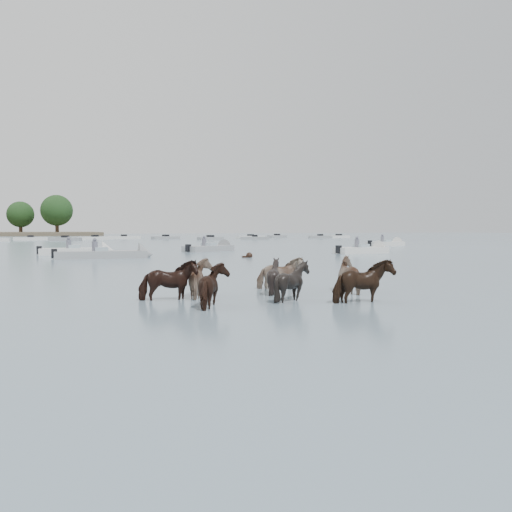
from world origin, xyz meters
name	(u,v)px	position (x,y,z in m)	size (l,w,h in m)	color
ground	(342,299)	(0.00, 0.00, 0.00)	(400.00, 400.00, 0.00)	slate
pony_herd	(271,282)	(-1.60, 1.10, 0.43)	(7.09, 4.47, 1.34)	black
swimming_pony	(249,256)	(5.49, 19.95, 0.10)	(0.72, 0.44, 0.44)	black
motorboat_a	(85,251)	(-4.11, 28.68, 0.23)	(5.54, 2.05, 1.92)	silver
motorboat_b	(114,255)	(-2.82, 22.80, 0.22)	(6.37, 2.05, 1.92)	gray
motorboat_c	(215,248)	(6.72, 30.62, 0.23)	(5.48, 4.07, 1.92)	gray
motorboat_d	(369,250)	(16.51, 21.95, 0.23)	(4.93, 1.85, 1.92)	silver
motorboat_e	(390,244)	(29.21, 35.73, 0.23)	(5.39, 2.38, 1.92)	silver
distant_flotilla	(91,239)	(1.24, 79.14, 0.26)	(104.64, 26.73, 0.93)	gray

